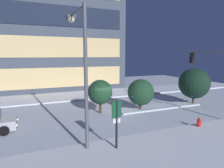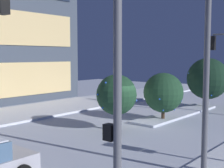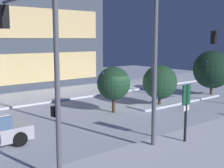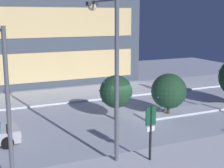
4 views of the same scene
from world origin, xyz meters
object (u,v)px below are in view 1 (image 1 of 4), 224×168
object	(u,v)px
street_lamp_arched	(81,58)
fire_hydrant	(199,123)
decorated_tree_median	(100,92)
traffic_light_corner_near_right	(215,69)
decorated_tree_left_of_median	(141,92)
parking_info_sign	(117,119)
decorated_tree_right_of_median	(194,83)

from	to	relation	value
street_lamp_arched	fire_hydrant	distance (m)	9.59
fire_hydrant	decorated_tree_median	xyz separation A→B (m)	(-5.38, 6.13, 1.57)
fire_hydrant	traffic_light_corner_near_right	bearing A→B (deg)	27.97
decorated_tree_median	street_lamp_arched	bearing A→B (deg)	-118.25
street_lamp_arched	decorated_tree_left_of_median	distance (m)	8.93
parking_info_sign	traffic_light_corner_near_right	bearing A→B (deg)	-78.39
traffic_light_corner_near_right	parking_info_sign	size ratio (longest dim) A/B	2.06
street_lamp_arched	parking_info_sign	size ratio (longest dim) A/B	2.79
fire_hydrant	decorated_tree_left_of_median	distance (m)	5.86
street_lamp_arched	decorated_tree_right_of_median	world-z (taller)	street_lamp_arched
decorated_tree_left_of_median	street_lamp_arched	bearing A→B (deg)	-144.30
parking_info_sign	decorated_tree_left_of_median	size ratio (longest dim) A/B	0.93
traffic_light_corner_near_right	decorated_tree_right_of_median	xyz separation A→B (m)	(1.35, 3.49, -1.79)
street_lamp_arched	parking_info_sign	distance (m)	3.87
street_lamp_arched	decorated_tree_left_of_median	xyz separation A→B (m)	(6.73, 4.84, -3.30)
traffic_light_corner_near_right	decorated_tree_left_of_median	world-z (taller)	traffic_light_corner_near_right
fire_hydrant	parking_info_sign	xyz separation A→B (m)	(-6.79, -0.74, 1.42)
street_lamp_arched	fire_hydrant	bearing A→B (deg)	-98.45
decorated_tree_right_of_median	parking_info_sign	bearing A→B (deg)	-152.40
street_lamp_arched	decorated_tree_left_of_median	world-z (taller)	street_lamp_arched
decorated_tree_median	decorated_tree_right_of_median	distance (m)	10.19
traffic_light_corner_near_right	parking_info_sign	xyz separation A→B (m)	(-10.21, -2.55, -2.29)
fire_hydrant	decorated_tree_right_of_median	size ratio (longest dim) A/B	0.20
decorated_tree_median	parking_info_sign	bearing A→B (deg)	-101.63
parking_info_sign	fire_hydrant	bearing A→B (deg)	-86.22
street_lamp_arched	traffic_light_corner_near_right	bearing A→B (deg)	-88.40
traffic_light_corner_near_right	decorated_tree_right_of_median	size ratio (longest dim) A/B	1.48
fire_hydrant	parking_info_sign	bearing A→B (deg)	-173.79
street_lamp_arched	decorated_tree_right_of_median	xyz separation A→B (m)	(13.11, 4.69, -2.78)
street_lamp_arched	decorated_tree_median	xyz separation A→B (m)	(2.96, 5.52, -3.12)
traffic_light_corner_near_right	decorated_tree_right_of_median	world-z (taller)	traffic_light_corner_near_right
decorated_tree_left_of_median	traffic_light_corner_near_right	bearing A→B (deg)	-35.94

